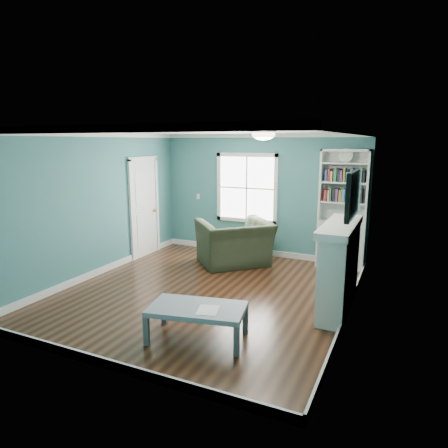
% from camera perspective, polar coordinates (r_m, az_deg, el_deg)
% --- Properties ---
extents(floor, '(5.00, 5.00, 0.00)m').
position_cam_1_polar(floor, '(6.70, -2.46, -9.66)').
color(floor, black).
rests_on(floor, ground).
extents(room_walls, '(5.00, 5.00, 5.00)m').
position_cam_1_polar(room_walls, '(6.30, -2.58, 3.86)').
color(room_walls, '#387877').
rests_on(room_walls, ground).
extents(trim, '(4.50, 5.00, 2.60)m').
position_cam_1_polar(trim, '(6.36, -2.55, 0.78)').
color(trim, white).
rests_on(trim, ground).
extents(window, '(1.40, 0.06, 1.50)m').
position_cam_1_polar(window, '(8.69, 3.26, 5.15)').
color(window, white).
rests_on(window, room_walls).
extents(bookshelf, '(0.90, 0.35, 2.31)m').
position_cam_1_polar(bookshelf, '(8.06, 16.52, 0.37)').
color(bookshelf, silver).
rests_on(bookshelf, ground).
extents(fireplace, '(0.44, 1.58, 1.30)m').
position_cam_1_polar(fireplace, '(6.06, 16.24, -6.08)').
color(fireplace, black).
rests_on(fireplace, ground).
extents(tv, '(0.06, 1.10, 0.65)m').
position_cam_1_polar(tv, '(5.82, 18.03, 4.08)').
color(tv, black).
rests_on(tv, fireplace).
extents(door, '(0.12, 0.98, 2.17)m').
position_cam_1_polar(door, '(8.72, -11.30, 2.46)').
color(door, silver).
rests_on(door, ground).
extents(ceiling_fixture, '(0.38, 0.38, 0.15)m').
position_cam_1_polar(ceiling_fixture, '(5.97, 5.66, 12.70)').
color(ceiling_fixture, white).
rests_on(ceiling_fixture, room_walls).
extents(light_switch, '(0.08, 0.01, 0.12)m').
position_cam_1_polar(light_switch, '(9.22, -3.71, 3.96)').
color(light_switch, white).
rests_on(light_switch, room_walls).
extents(recliner, '(1.60, 1.58, 1.19)m').
position_cam_1_polar(recliner, '(7.99, 1.51, -1.65)').
color(recliner, '#242E1C').
rests_on(recliner, ground).
extents(coffee_table, '(1.29, 0.87, 0.43)m').
position_cam_1_polar(coffee_table, '(5.09, -3.85, -12.26)').
color(coffee_table, '#485057').
rests_on(coffee_table, ground).
extents(paper_sheet, '(0.32, 0.37, 0.00)m').
position_cam_1_polar(paper_sheet, '(4.96, -2.33, -12.17)').
color(paper_sheet, white).
rests_on(paper_sheet, coffee_table).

